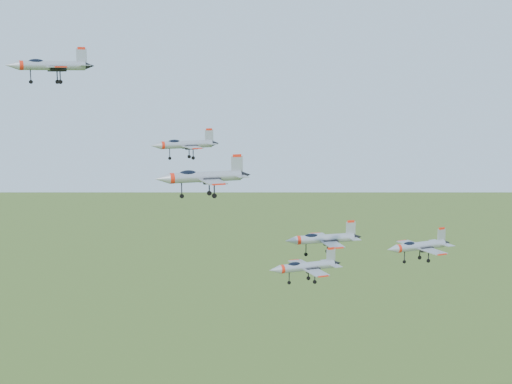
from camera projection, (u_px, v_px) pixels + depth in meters
name	position (u px, v px, depth m)	size (l,w,h in m)	color
jet_lead	(50.00, 65.00, 105.71)	(13.07, 10.89, 3.49)	#979BA3
jet_left_high	(184.00, 144.00, 104.16)	(10.55, 8.74, 2.82)	#979BA3
jet_right_high	(203.00, 177.00, 89.05)	(12.49, 10.26, 3.35)	#979BA3
jet_left_low	(323.00, 239.00, 115.60)	(13.24, 10.96, 3.54)	#979BA3
jet_right_low	(305.00, 266.00, 104.06)	(11.70, 9.66, 3.13)	#979BA3
jet_trail	(419.00, 246.00, 121.67)	(13.30, 11.05, 3.55)	#979BA3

